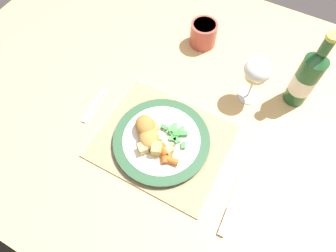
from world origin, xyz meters
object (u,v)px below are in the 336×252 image
Objects in this scene: drinking_cup at (203,33)px; bottle at (306,78)px; dinner_plate at (161,141)px; fork at (93,108)px; dining_table at (182,115)px; wine_glass at (257,72)px; table_knife at (233,203)px.

bottle is at bearing -12.45° from drinking_cup.
fork is at bearing 178.94° from dinner_plate.
bottle is 0.35m from drinking_cup.
dining_table is 5.88× the size of dinner_plate.
dining_table is 12.12× the size of fork.
bottle reaches higher than wine_glass.
drinking_cup is at bearing 98.88° from dinner_plate.
dinner_plate is (0.01, -0.15, 0.09)m from dining_table.
dinner_plate is at bearing -120.12° from wine_glass.
fork is (-0.23, -0.14, 0.07)m from dining_table.
bottle reaches higher than table_knife.
dining_table is 0.37m from bottle.
dinner_plate reaches higher than dining_table.
drinking_cup is (-0.34, 0.07, -0.06)m from bottle.
dining_table is 10.15× the size of wine_glass.
drinking_cup is at bearing 147.97° from wine_glass.
wine_glass is at bearing 35.45° from dining_table.
bottle is at bearing 31.78° from fork.
wine_glass is 0.60× the size of bottle.
wine_glass is at bearing 33.69° from fork.
dining_table is 6.12× the size of bottle.
table_knife is at bearing -14.37° from dinner_plate.
dining_table is at bearing -144.55° from wine_glass.
table_knife is at bearing -95.99° from bottle.
bottle is at bearing 84.01° from table_knife.
wine_glass reaches higher than dining_table.
fork is 0.60× the size of table_knife.
wine_glass is (-0.08, 0.32, 0.11)m from table_knife.
dinner_plate is 1.23× the size of table_knife.
table_knife is 2.46× the size of drinking_cup.
fork is 0.84× the size of wine_glass.
fork is 0.60m from bottle.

